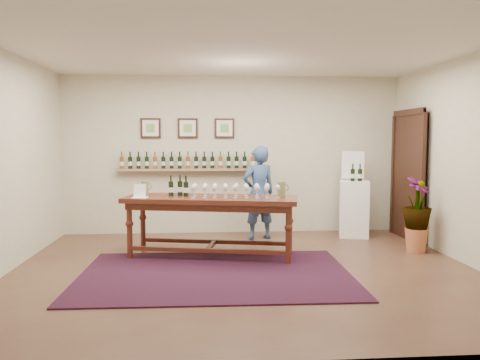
{
  "coord_description": "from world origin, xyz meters",
  "views": [
    {
      "loc": [
        -0.51,
        -5.88,
        1.69
      ],
      "look_at": [
        0.0,
        0.8,
        1.1
      ],
      "focal_mm": 35.0,
      "sensor_mm": 36.0,
      "label": 1
    }
  ],
  "objects": [
    {
      "name": "display_pedestal",
      "position": [
        2.07,
        1.97,
        0.48
      ],
      "size": [
        0.59,
        0.59,
        0.97
      ],
      "primitive_type": "cube",
      "rotation": [
        0.0,
        0.0,
        -0.26
      ],
      "color": "white",
      "rests_on": "ground"
    },
    {
      "name": "potted_plant",
      "position": [
        2.65,
        0.78,
        0.57
      ],
      "size": [
        0.73,
        0.73,
        0.97
      ],
      "rotation": [
        0.0,
        0.0,
        0.76
      ],
      "color": "#BB663E",
      "rests_on": "ground"
    },
    {
      "name": "pedestal_bottles",
      "position": [
        2.08,
        1.9,
        1.13
      ],
      "size": [
        0.32,
        0.16,
        0.31
      ],
      "primitive_type": null,
      "rotation": [
        0.0,
        0.0,
        -0.26
      ],
      "color": "black",
      "rests_on": "display_pedestal"
    },
    {
      "name": "pitcher_right",
      "position": [
        0.58,
        0.68,
        0.98
      ],
      "size": [
        0.15,
        0.15,
        0.22
      ],
      "primitive_type": null,
      "rotation": [
        0.0,
        0.0,
        -0.11
      ],
      "color": "olive",
      "rests_on": "tasting_table"
    },
    {
      "name": "menu_card",
      "position": [
        -1.42,
        0.75,
        0.96
      ],
      "size": [
        0.22,
        0.17,
        0.19
      ],
      "primitive_type": "cube",
      "rotation": [
        0.0,
        0.0,
        -0.12
      ],
      "color": "white",
      "rests_on": "tasting_table"
    },
    {
      "name": "table_bottles",
      "position": [
        -0.87,
        0.89,
        1.01
      ],
      "size": [
        0.29,
        0.21,
        0.28
      ],
      "primitive_type": null,
      "rotation": [
        0.0,
        0.0,
        -0.26
      ],
      "color": "black",
      "rests_on": "tasting_table"
    },
    {
      "name": "pitcher_left",
      "position": [
        -1.39,
        1.05,
        0.97
      ],
      "size": [
        0.14,
        0.14,
        0.21
      ],
      "primitive_type": null,
      "rotation": [
        0.0,
        0.0,
        -0.09
      ],
      "color": "olive",
      "rests_on": "tasting_table"
    },
    {
      "name": "person",
      "position": [
        0.4,
        1.88,
        0.79
      ],
      "size": [
        0.66,
        0.53,
        1.57
      ],
      "primitive_type": "imported",
      "rotation": [
        0.0,
        0.0,
        3.44
      ],
      "color": "#334D79",
      "rests_on": "ground"
    },
    {
      "name": "tasting_table",
      "position": [
        -0.42,
        0.74,
        0.74
      ],
      "size": [
        2.56,
        1.27,
        0.87
      ],
      "rotation": [
        0.0,
        0.0,
        -0.21
      ],
      "color": "#441911",
      "rests_on": "ground"
    },
    {
      "name": "rug",
      "position": [
        -0.38,
        -0.18,
        0.01
      ],
      "size": [
        3.39,
        2.3,
        0.02
      ],
      "primitive_type": "cube",
      "rotation": [
        0.0,
        0.0,
        -0.02
      ],
      "color": "#4A0D16",
      "rests_on": "ground"
    },
    {
      "name": "table_glasses",
      "position": [
        -0.14,
        0.71,
        0.96
      ],
      "size": [
        1.39,
        0.43,
        0.19
      ],
      "primitive_type": null,
      "rotation": [
        0.0,
        0.0,
        -0.08
      ],
      "color": "silver",
      "rests_on": "tasting_table"
    },
    {
      "name": "ground",
      "position": [
        0.0,
        0.0,
        0.0
      ],
      "size": [
        6.0,
        6.0,
        0.0
      ],
      "primitive_type": "plane",
      "color": "#4D2B22",
      "rests_on": "ground"
    },
    {
      "name": "room_shell",
      "position": [
        2.11,
        1.86,
        1.12
      ],
      "size": [
        6.0,
        6.0,
        6.0
      ],
      "color": "beige",
      "rests_on": "ground"
    },
    {
      "name": "info_sign",
      "position": [
        2.09,
        2.13,
        1.23
      ],
      "size": [
        0.38,
        0.12,
        0.53
      ],
      "primitive_type": "cube",
      "rotation": [
        0.0,
        0.0,
        -0.26
      ],
      "color": "white",
      "rests_on": "display_pedestal"
    }
  ]
}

